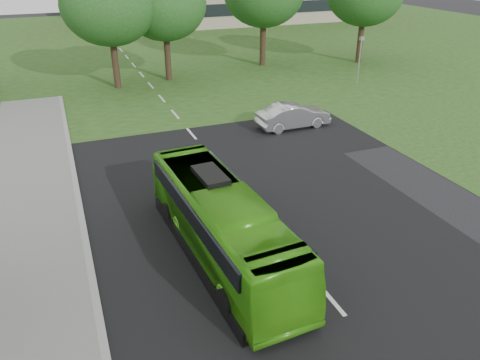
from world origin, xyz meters
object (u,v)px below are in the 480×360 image
Objects in this scene: sedan at (293,116)px; camera_pole at (360,54)px; tree_park_c at (164,4)px; bus at (222,223)px; tree_park_b at (109,5)px.

sedan is 1.20× the size of camera_pole.
bus is at bearing -99.51° from tree_park_c.
tree_park_b reaches higher than bus.
sedan is (4.43, -14.53, -5.37)m from tree_park_c.
sedan is at bearing -73.03° from tree_park_c.
bus is at bearing -156.95° from camera_pole.
camera_pole is (14.12, -7.31, -3.64)m from tree_park_c.
sedan is at bearing 48.75° from bus.
tree_park_b is 0.95× the size of bus.
tree_park_b is at bearing 31.33° from sedan.
camera_pole is (18.45, 18.53, 1.12)m from bus.
sedan is at bearing -56.71° from tree_park_b.
camera_pole reaches higher than sedan.
tree_park_b is at bearing 139.11° from camera_pole.
tree_park_c is at bearing 15.01° from sedan.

